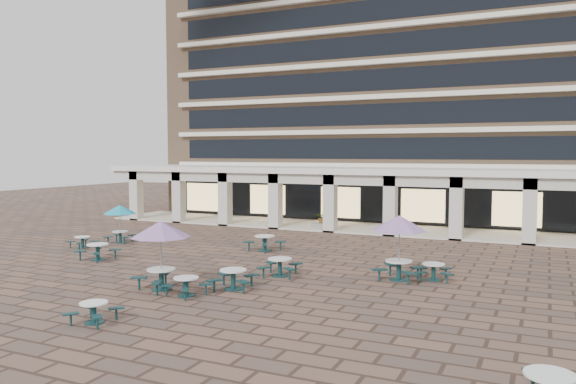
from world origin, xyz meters
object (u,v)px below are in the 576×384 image
picnic_table_0 (98,250)px  picnic_table_2 (94,311)px  planter_right (389,228)px  picnic_table_1 (233,277)px  planter_left (322,222)px

picnic_table_0 → picnic_table_2: 11.24m
picnic_table_0 → planter_right: planter_right is taller
planter_right → picnic_table_1: bearing=-95.8°
picnic_table_1 → planter_left: planter_left is taller
picnic_table_2 → planter_left: size_ratio=1.10×
planter_left → planter_right: (4.85, -0.00, -0.10)m
picnic_table_0 → planter_right: bearing=57.5°
picnic_table_1 → planter_left: (-3.07, 17.54, 0.07)m
picnic_table_0 → planter_left: size_ratio=1.30×
planter_right → picnic_table_2: bearing=-98.8°
picnic_table_1 → picnic_table_2: bearing=-120.8°
planter_right → picnic_table_0: bearing=-126.8°
picnic_table_1 → picnic_table_2: 6.01m
picnic_table_0 → planter_left: 16.35m
picnic_table_0 → picnic_table_2: picnic_table_0 is taller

